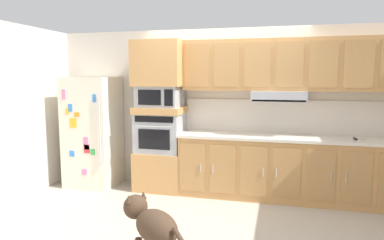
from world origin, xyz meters
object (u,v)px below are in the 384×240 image
dog (151,224)px  built_in_oven (160,132)px  microwave (160,97)px  refrigerator (93,131)px  screwdriver (356,139)px

dog → built_in_oven: bearing=-37.1°
built_in_oven → microwave: microwave is taller
microwave → refrigerator: bearing=-176.6°
refrigerator → built_in_oven: (1.13, 0.07, 0.02)m
screwdriver → dog: screwdriver is taller
refrigerator → built_in_oven: refrigerator is taller
refrigerator → microwave: (1.13, 0.07, 0.58)m
refrigerator → screwdriver: bearing=0.0°
screwdriver → dog: (-2.12, -2.13, -0.52)m
built_in_oven → dog: size_ratio=0.85×
built_in_oven → screwdriver: (2.80, -0.07, 0.03)m
screwdriver → refrigerator: bearing=-180.0°
built_in_oven → refrigerator: bearing=-176.6°
dog → refrigerator: bearing=-13.9°
refrigerator → screwdriver: 3.94m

